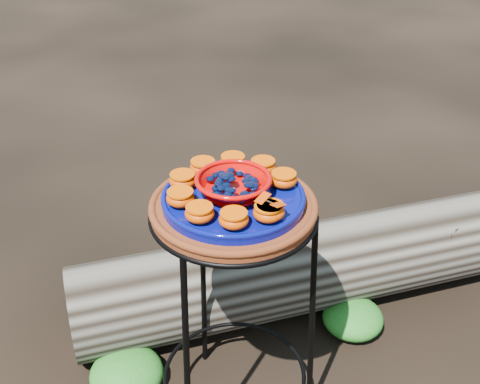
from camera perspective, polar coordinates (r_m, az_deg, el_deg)
name	(u,v)px	position (r m, az deg, el deg)	size (l,w,h in m)	color
plant_stand	(234,322)	(1.65, -0.55, -12.25)	(0.44, 0.44, 0.70)	black
terracotta_saucer	(233,209)	(1.42, -0.63, -1.60)	(0.39, 0.39, 0.03)	#561A0D
cobalt_plate	(233,199)	(1.41, -0.63, -0.68)	(0.34, 0.34, 0.02)	#031159
red_bowl	(233,187)	(1.39, -0.64, 0.52)	(0.17, 0.17, 0.05)	#C90603
glass_gems	(233,174)	(1.37, -0.65, 1.75)	(0.13, 0.13, 0.02)	black
orange_half_0	(270,212)	(1.31, 2.88, -1.87)	(0.07, 0.07, 0.04)	#BB3300
orange_half_1	(284,180)	(1.43, 4.15, 1.19)	(0.07, 0.07, 0.04)	#BB3300
orange_half_2	(263,167)	(1.48, 2.20, 2.42)	(0.07, 0.07, 0.04)	#BB3300
orange_half_3	(233,162)	(1.50, -0.67, 2.85)	(0.07, 0.07, 0.04)	#BB3300
orange_half_4	(203,167)	(1.48, -3.53, 2.37)	(0.07, 0.07, 0.04)	#BB3300
orange_half_5	(183,180)	(1.43, -5.46, 1.10)	(0.07, 0.07, 0.04)	#BB3300
orange_half_6	(180,198)	(1.36, -5.66, -0.57)	(0.07, 0.07, 0.04)	#BB3300
orange_half_7	(200,213)	(1.31, -3.85, -2.04)	(0.07, 0.07, 0.04)	#BB3300
orange_half_8	(234,219)	(1.28, -0.60, -2.61)	(0.07, 0.07, 0.04)	#BB3300
orange_half_9	(268,213)	(1.31, 2.64, -1.98)	(0.07, 0.07, 0.04)	#BB3300
butterfly	(270,202)	(1.30, 2.91, -0.96)	(0.08, 0.05, 0.01)	#C33602
driftwood_log	(312,266)	(2.15, 6.84, -7.02)	(1.66, 0.44, 0.31)	black
foliage_left	(126,373)	(1.95, -10.72, -16.47)	(0.23, 0.23, 0.11)	#185C1F
foliage_right	(353,317)	(2.13, 10.66, -11.56)	(0.21, 0.21, 0.10)	#185C1F
foliage_back	(135,284)	(2.21, -9.90, -8.63)	(0.31, 0.31, 0.15)	#185C1F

